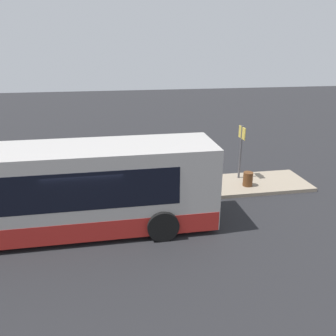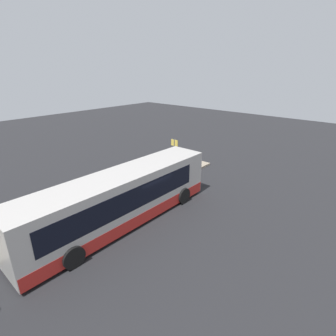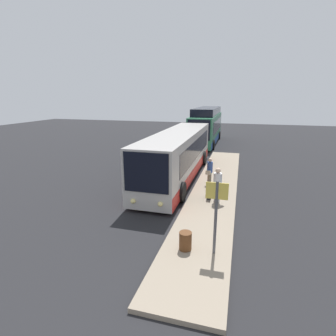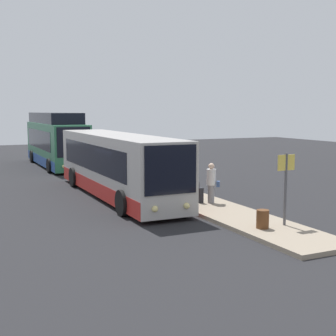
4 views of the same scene
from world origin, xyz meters
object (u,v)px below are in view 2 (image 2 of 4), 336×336
Objects in this scene: bus_lead at (121,199)px; trash_bin at (183,166)px; passenger_boarding at (116,188)px; sign_post at (174,149)px; passenger_waiting at (139,173)px; suitcase at (140,183)px.

bus_lead reaches higher than trash_bin.
passenger_boarding is 7.42m from sign_post.
sign_post reaches higher than passenger_waiting.
bus_lead reaches higher than sign_post.
trash_bin is at bearing -87.63° from sign_post.
suitcase is 1.42× the size of trash_bin.
bus_lead is 4.71m from suitcase.
trash_bin is (0.04, -0.99, -1.34)m from sign_post.
passenger_boarding is 2.50× the size of trash_bin.
suitcase is 4.98m from trash_bin.
trash_bin is at bearing 24.86° from passenger_waiting.
trash_bin is at bearing -2.59° from suitcase.
passenger_boarding is (1.44, 2.29, -0.50)m from bus_lead.
suitcase is at bearing 177.41° from trash_bin.
passenger_waiting is 2.74× the size of trash_bin.
sign_post is at bearing 112.78° from passenger_boarding.
bus_lead is 5.14m from passenger_waiting.
passenger_waiting is 1.94× the size of suitcase.
bus_lead reaches higher than passenger_boarding.
bus_lead is 7.74× the size of passenger_boarding.
passenger_waiting is (4.15, 3.01, -0.42)m from bus_lead.
suitcase is at bearing -95.29° from passenger_waiting.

